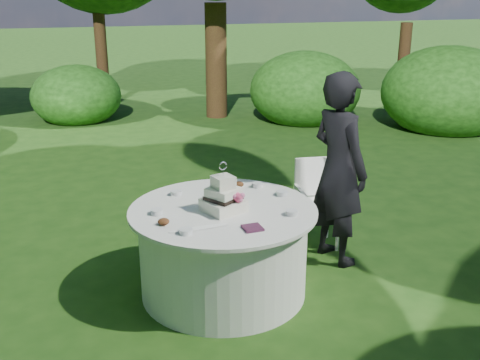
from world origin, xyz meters
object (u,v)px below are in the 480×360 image
Objects in this scene: guest at (339,169)px; cake at (224,198)px; napkins at (253,228)px; chair at (316,195)px; table at (223,250)px.

guest reaches higher than cake.
guest reaches higher than napkins.
chair is (1.22, 0.69, -0.37)m from cake.
cake is at bearing 92.39° from guest.
chair reaches higher than table.
cake is (-0.01, -0.06, 0.50)m from table.
napkins is at bearing 110.97° from guest.
guest reaches higher than table.
table is 0.50m from cake.
napkins is 0.62m from table.
cake reaches higher than table.
napkins is 0.16× the size of chair.
chair reaches higher than napkins.
guest reaches higher than chair.
napkins is at bearing -135.48° from chair.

